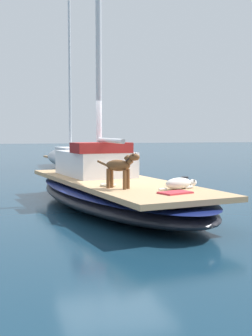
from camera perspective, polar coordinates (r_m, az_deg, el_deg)
The scene contains 10 objects.
ground_plane at distance 10.02m, azimuth -1.58°, elevation -5.32°, with size 120.00×120.00×0.00m, color #143347.
sailboat_main at distance 9.96m, azimuth -1.58°, elevation -3.42°, with size 3.65×7.55×0.66m.
mast_main at distance 10.67m, azimuth -3.39°, elevation 13.99°, with size 0.14×2.27×6.29m.
cabin_house at distance 10.92m, azimuth -4.01°, elevation 0.81°, with size 1.74×2.42×0.84m.
dog_white at distance 8.38m, azimuth 7.04°, elevation -2.01°, with size 0.92×0.45×0.22m.
dog_brown at distance 8.34m, azimuth -0.78°, elevation 0.16°, with size 0.72×0.73×0.70m.
deck_winch at distance 8.65m, azimuth 7.65°, elevation -1.87°, with size 0.16×0.16×0.21m.
coiled_rope at distance 8.79m, azimuth -2.35°, elevation -2.23°, with size 0.32×0.32×0.04m, color beige.
deck_towel at distance 7.78m, azimuth 6.44°, elevation -3.21°, with size 0.56×0.36×0.03m, color #C6333D.
moored_boat_far_astern at distance 21.00m, azimuth -6.72°, elevation 1.38°, with size 2.85×7.51×8.21m.
Camera 1 is at (-2.44, -9.56, 1.74)m, focal length 46.73 mm.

